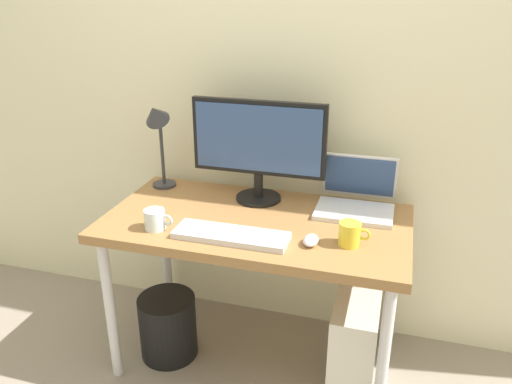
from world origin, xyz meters
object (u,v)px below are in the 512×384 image
laptop (356,197)px  keyboard (231,235)px  desk (256,234)px  monitor (258,144)px  wastebasket (168,326)px  mouse (311,240)px  glass_cup (155,219)px  computer_tower (354,344)px  desk_lamp (157,127)px  coffee_mug (350,234)px

laptop → keyboard: (-0.43, -0.41, -0.05)m
keyboard → desk: bearing=77.0°
monitor → wastebasket: monitor is taller
keyboard → mouse: size_ratio=4.89×
laptop → wastebasket: 1.04m
desk → glass_cup: size_ratio=10.55×
computer_tower → mouse: bearing=-148.4°
keyboard → computer_tower: bearing=17.3°
desk_lamp → glass_cup: size_ratio=3.59×
desk_lamp → coffee_mug: 1.00m
monitor → keyboard: (0.00, -0.39, -0.25)m
laptop → computer_tower: laptop is taller
mouse → computer_tower: 0.56m
wastebasket → keyboard: bearing=-17.1°
laptop → wastebasket: bearing=-159.2°
coffee_mug → wastebasket: size_ratio=0.39×
mouse → wastebasket: bearing=173.7°
monitor → glass_cup: monitor is taller
laptop → coffee_mug: laptop is taller
desk_lamp → keyboard: bearing=-38.9°
computer_tower → wastebasket: (-0.84, -0.04, -0.06)m
monitor → laptop: size_ratio=1.83×
keyboard → wastebasket: size_ratio=1.47×
coffee_mug → desk: bearing=163.8°
monitor → keyboard: bearing=-89.5°
desk_lamp → computer_tower: bearing=-13.7°
mouse → desk: bearing=149.4°
desk → laptop: bearing=29.6°
coffee_mug → glass_cup: 0.75m
keyboard → glass_cup: bearing=-178.5°
coffee_mug → wastebasket: 1.00m
mouse → glass_cup: 0.61m
coffee_mug → computer_tower: 0.56m
laptop → wastebasket: laptop is taller
monitor → laptop: (0.43, 0.02, -0.20)m
keyboard → desk_lamp: bearing=141.1°
coffee_mug → computer_tower: coffee_mug is taller
laptop → mouse: bearing=-108.8°
monitor → desk_lamp: size_ratio=1.39×
desk_lamp → wastebasket: desk_lamp is taller
mouse → glass_cup: size_ratio=0.76×
desk → computer_tower: (0.44, -0.04, -0.43)m
coffee_mug → mouse: bearing=-165.0°
mouse → laptop: bearing=71.2°
desk → glass_cup: 0.42m
monitor → computer_tower: (0.49, -0.23, -0.76)m
glass_cup → coffee_mug: bearing=6.3°
monitor → wastebasket: bearing=-141.9°
keyboard → laptop: bearing=43.6°
computer_tower → monitor: bearing=154.4°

